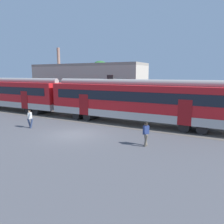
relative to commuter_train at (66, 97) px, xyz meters
The scene contains 7 objects.
ground_plane 8.54m from the commuter_train, 45.60° to the right, with size 160.00×160.00×0.00m, color #515156.
track_bed 3.35m from the commuter_train, behind, with size 80.00×4.40×0.01m, color #605951.
commuter_train is the anchor object (origin of this frame).
pedestrian_white 6.24m from the commuter_train, 81.65° to the right, with size 0.71×0.52×1.67m.
pedestrian_navy 13.26m from the commuter_train, 26.72° to the right, with size 0.50×0.67×1.67m.
background_building 10.46m from the commuter_train, 111.43° to the left, with size 18.93×5.00×9.20m.
street_tree_left 11.67m from the commuter_train, 100.63° to the left, with size 3.24×3.24×6.93m.
Camera 1 is at (10.71, -13.60, 4.79)m, focal length 35.00 mm.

